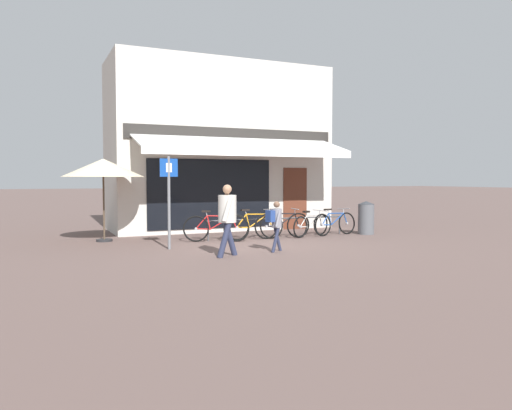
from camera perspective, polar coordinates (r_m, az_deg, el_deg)
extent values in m
plane|color=brown|center=(13.31, -1.14, -4.44)|extent=(160.00, 160.00, 0.00)
cube|color=beige|center=(17.65, -4.30, 6.56)|extent=(7.44, 3.00, 5.64)
cube|color=black|center=(15.93, -5.18, 1.29)|extent=(4.09, 0.04, 2.20)
cube|color=#5B2D1E|center=(17.18, 4.48, 0.75)|extent=(0.90, 0.04, 2.10)
cube|color=#282623|center=(16.26, -2.45, 8.00)|extent=(7.07, 0.06, 0.44)
cube|color=white|center=(15.48, -1.31, 7.05)|extent=(6.69, 1.69, 0.50)
cube|color=white|center=(14.69, -0.03, 6.00)|extent=(6.69, 0.03, 0.20)
cylinder|color=#47494F|center=(14.76, 2.51, -1.56)|extent=(4.44, 0.04, 0.04)
cylinder|color=#47494F|center=(13.95, -5.49, -2.98)|extent=(0.04, 0.04, 0.55)
cylinder|color=#47494F|center=(15.88, 9.52, -2.27)|extent=(0.04, 0.04, 0.55)
torus|color=black|center=(13.73, -2.25, -2.71)|extent=(0.71, 0.38, 0.72)
cylinder|color=#9E9EA3|center=(13.73, -2.25, -2.71)|extent=(0.09, 0.09, 0.08)
torus|color=black|center=(13.79, -6.87, -2.71)|extent=(0.71, 0.38, 0.72)
cylinder|color=#9E9EA3|center=(13.79, -6.87, -2.71)|extent=(0.09, 0.09, 0.08)
cylinder|color=#B21E1E|center=(13.74, -4.01, -2.04)|extent=(0.59, 0.24, 0.38)
cylinder|color=#B21E1E|center=(13.75, -4.19, -1.27)|extent=(0.64, 0.30, 0.05)
cylinder|color=#B21E1E|center=(13.76, -5.43, -2.01)|extent=(0.11, 0.11, 0.38)
cylinder|color=#B21E1E|center=(13.77, -6.07, -2.75)|extent=(0.37, 0.18, 0.05)
cylinder|color=#B21E1E|center=(13.78, -6.24, -1.97)|extent=(0.33, 0.12, 0.38)
cylinder|color=#B21E1E|center=(13.73, -2.51, -2.01)|extent=(0.15, 0.12, 0.35)
cylinder|color=#9E9EA3|center=(13.77, -5.67, -1.02)|extent=(0.06, 0.05, 0.11)
cube|color=black|center=(13.77, -5.73, -0.73)|extent=(0.26, 0.19, 0.06)
cylinder|color=#9E9EA3|center=(13.74, -2.76, -1.01)|extent=(0.04, 0.05, 0.14)
cylinder|color=#9E9EA3|center=(13.74, -2.76, -0.72)|extent=(0.22, 0.49, 0.08)
torus|color=black|center=(14.41, 1.78, -2.41)|extent=(0.73, 0.11, 0.73)
cylinder|color=#9E9EA3|center=(14.41, 1.78, -2.41)|extent=(0.07, 0.07, 0.07)
torus|color=black|center=(14.00, -2.20, -2.57)|extent=(0.73, 0.11, 0.73)
cylinder|color=#9E9EA3|center=(14.00, -2.20, -2.57)|extent=(0.07, 0.07, 0.07)
cylinder|color=orange|center=(14.24, 0.28, -1.82)|extent=(0.59, 0.04, 0.39)
cylinder|color=orange|center=(14.22, 0.11, -1.06)|extent=(0.66, 0.06, 0.05)
cylinder|color=orange|center=(14.12, -0.95, -1.83)|extent=(0.12, 0.07, 0.39)
cylinder|color=orange|center=(14.07, -1.48, -2.58)|extent=(0.38, 0.05, 0.05)
cylinder|color=orange|center=(14.05, -1.66, -1.82)|extent=(0.32, 0.05, 0.38)
cylinder|color=orange|center=(14.38, 1.55, -1.74)|extent=(0.16, 0.07, 0.35)
cylinder|color=#9E9EA3|center=(14.09, -1.18, -0.86)|extent=(0.06, 0.04, 0.11)
cube|color=black|center=(14.09, -1.24, -0.58)|extent=(0.24, 0.11, 0.06)
cylinder|color=#9E9EA3|center=(14.35, 1.31, -0.78)|extent=(0.03, 0.04, 0.14)
cylinder|color=#9E9EA3|center=(14.35, 1.31, -0.50)|extent=(0.04, 0.52, 0.06)
torus|color=black|center=(14.70, 4.84, -2.32)|extent=(0.73, 0.10, 0.73)
cylinder|color=#9E9EA3|center=(14.70, 4.84, -2.32)|extent=(0.07, 0.06, 0.07)
torus|color=black|center=(14.29, 1.20, -2.46)|extent=(0.73, 0.10, 0.73)
cylinder|color=#9E9EA3|center=(14.29, 1.20, -2.46)|extent=(0.07, 0.06, 0.07)
cylinder|color=black|center=(14.52, 3.49, -1.73)|extent=(0.56, 0.07, 0.39)
cylinder|color=black|center=(14.49, 3.36, -0.99)|extent=(0.62, 0.07, 0.05)
cylinder|color=black|center=(14.40, 2.36, -1.74)|extent=(0.11, 0.03, 0.38)
cylinder|color=black|center=(14.36, 1.85, -2.47)|extent=(0.36, 0.06, 0.05)
cylinder|color=black|center=(14.33, 1.71, -1.72)|extent=(0.31, 0.06, 0.38)
cylinder|color=black|center=(14.66, 4.65, -1.66)|extent=(0.14, 0.04, 0.35)
cylinder|color=#9E9EA3|center=(14.35, 2.17, -0.79)|extent=(0.05, 0.03, 0.11)
cube|color=black|center=(14.34, 2.12, -0.52)|extent=(0.25, 0.11, 0.05)
cylinder|color=#9E9EA3|center=(14.61, 4.47, -0.72)|extent=(0.03, 0.03, 0.14)
cylinder|color=#9E9EA3|center=(14.61, 4.47, -0.45)|extent=(0.06, 0.52, 0.03)
torus|color=black|center=(15.45, 7.48, -2.23)|extent=(0.62, 0.32, 0.65)
cylinder|color=#9E9EA3|center=(15.45, 7.48, -2.23)|extent=(0.09, 0.09, 0.07)
torus|color=black|center=(14.60, 5.08, -2.52)|extent=(0.62, 0.32, 0.65)
cylinder|color=#9E9EA3|center=(14.60, 5.08, -2.52)|extent=(0.09, 0.09, 0.07)
cylinder|color=#BCB7B2|center=(15.11, 6.62, -1.80)|extent=(0.56, 0.25, 0.35)
cylinder|color=#BCB7B2|center=(15.06, 6.56, -1.18)|extent=(0.61, 0.29, 0.05)
cylinder|color=#BCB7B2|center=(14.84, 5.88, -1.85)|extent=(0.11, 0.09, 0.34)
cylinder|color=#BCB7B2|center=(14.75, 5.52, -2.50)|extent=(0.36, 0.18, 0.05)
cylinder|color=#BCB7B2|center=(14.70, 5.45, -1.87)|extent=(0.31, 0.14, 0.34)
cylinder|color=#BCB7B2|center=(15.39, 7.38, -1.69)|extent=(0.15, 0.10, 0.31)
cylinder|color=#9E9EA3|center=(14.78, 5.79, -1.03)|extent=(0.06, 0.05, 0.11)
cube|color=black|center=(14.76, 5.77, -0.77)|extent=(0.26, 0.19, 0.05)
cylinder|color=#9E9EA3|center=(15.32, 7.28, -0.88)|extent=(0.04, 0.04, 0.14)
cylinder|color=#9E9EA3|center=(15.31, 7.30, -0.62)|extent=(0.23, 0.49, 0.05)
torus|color=black|center=(15.82, 10.34, -2.06)|extent=(0.69, 0.21, 0.68)
cylinder|color=#9E9EA3|center=(15.82, 10.34, -2.06)|extent=(0.08, 0.08, 0.07)
torus|color=black|center=(15.14, 7.59, -2.27)|extent=(0.69, 0.21, 0.68)
cylinder|color=#9E9EA3|center=(15.14, 7.59, -2.27)|extent=(0.08, 0.08, 0.07)
cylinder|color=#1E4793|center=(15.55, 9.29, -1.58)|extent=(0.56, 0.16, 0.36)
cylinder|color=#1E4793|center=(15.52, 9.16, -0.94)|extent=(0.62, 0.14, 0.05)
cylinder|color=#1E4793|center=(15.34, 8.44, -1.61)|extent=(0.12, 0.06, 0.36)
cylinder|color=#1E4793|center=(15.25, 8.09, -2.26)|extent=(0.36, 0.09, 0.05)
cylinder|color=#1E4793|center=(15.22, 7.95, -1.61)|extent=(0.30, 0.11, 0.36)
cylinder|color=#1E4793|center=(15.78, 10.16, -1.49)|extent=(0.15, 0.04, 0.33)
cylinder|color=#9E9EA3|center=(15.30, 8.26, -0.77)|extent=(0.06, 0.03, 0.11)
cube|color=black|center=(15.29, 8.20, -0.51)|extent=(0.25, 0.14, 0.06)
cylinder|color=#9E9EA3|center=(15.74, 9.98, -0.67)|extent=(0.03, 0.04, 0.14)
cylinder|color=#9E9EA3|center=(15.74, 9.96, -0.41)|extent=(0.11, 0.52, 0.07)
cylinder|color=#282D47|center=(11.26, -2.98, -3.86)|extent=(0.35, 0.13, 0.80)
cylinder|color=#282D47|center=(10.97, -3.62, -4.04)|extent=(0.35, 0.13, 0.80)
cylinder|color=beige|center=(11.06, -3.30, -0.43)|extent=(0.41, 0.41, 0.60)
sphere|color=#A87A5B|center=(11.04, -3.31, 1.82)|extent=(0.20, 0.20, 0.20)
cylinder|color=beige|center=(10.81, -3.29, -0.51)|extent=(0.31, 0.19, 0.55)
cylinder|color=beige|center=(11.30, -3.47, 0.35)|extent=(0.25, 0.22, 0.29)
cylinder|color=#A87A5B|center=(11.29, -3.31, 0.76)|extent=(0.19, 0.23, 0.42)
cube|color=black|center=(11.23, -3.37, 1.74)|extent=(0.02, 0.07, 0.14)
cylinder|color=#282D47|center=(11.96, 2.49, -3.91)|extent=(0.25, 0.12, 0.59)
cylinder|color=#282D47|center=(11.75, 2.25, -4.04)|extent=(0.25, 0.12, 0.59)
cylinder|color=gray|center=(11.81, 2.38, -1.51)|extent=(0.28, 0.28, 0.45)
sphere|color=brown|center=(11.78, 2.38, 0.07)|extent=(0.15, 0.15, 0.15)
cylinder|color=gray|center=(11.66, 2.54, -1.57)|extent=(0.20, 0.14, 0.40)
cylinder|color=gray|center=(11.95, 2.22, -1.45)|extent=(0.20, 0.14, 0.40)
cube|color=navy|center=(11.69, 1.65, -1.29)|extent=(0.18, 0.23, 0.27)
cylinder|color=#515459|center=(15.90, 12.46, -1.60)|extent=(0.49, 0.49, 0.94)
cone|color=#33353A|center=(15.87, 12.48, 0.27)|extent=(0.50, 0.50, 0.10)
cylinder|color=slate|center=(12.35, -9.92, 0.24)|extent=(0.07, 0.07, 2.28)
cube|color=#14429E|center=(12.33, -9.94, 4.23)|extent=(0.44, 0.02, 0.44)
cube|color=white|center=(12.31, -9.93, 4.23)|extent=(0.14, 0.01, 0.22)
cylinder|color=#4C3D2D|center=(14.32, -17.01, 0.43)|extent=(0.05, 0.05, 2.23)
cone|color=beige|center=(14.31, -17.07, 4.09)|extent=(2.22, 2.22, 0.50)
cylinder|color=#262628|center=(14.41, -16.94, -3.88)|extent=(0.44, 0.44, 0.06)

